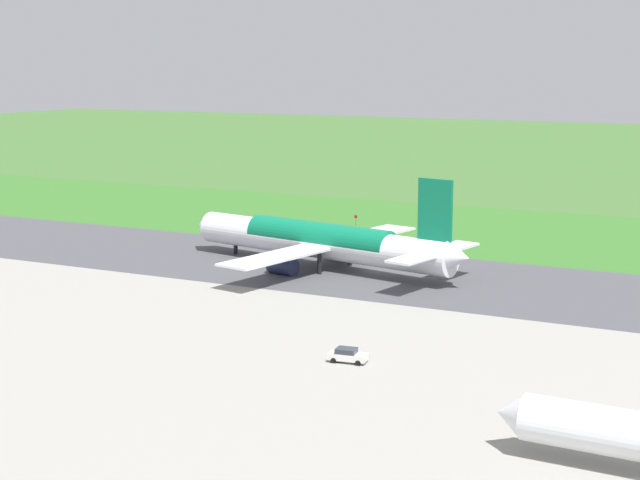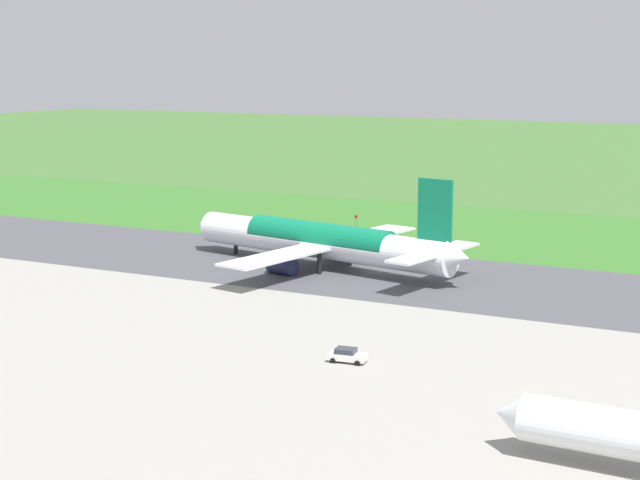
{
  "view_description": "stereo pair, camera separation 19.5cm",
  "coord_description": "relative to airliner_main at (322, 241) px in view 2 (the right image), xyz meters",
  "views": [
    {
      "loc": [
        -60.25,
        138.01,
        32.54
      ],
      "look_at": [
        9.42,
        0.0,
        4.5
      ],
      "focal_mm": 55.57,
      "sensor_mm": 36.0,
      "label": 1
    },
    {
      "loc": [
        -60.43,
        137.92,
        32.54
      ],
      "look_at": [
        9.42,
        0.0,
        4.5
      ],
      "focal_mm": 55.57,
      "sensor_mm": 36.0,
      "label": 2
    }
  ],
  "objects": [
    {
      "name": "ground_plane",
      "position": [
        -9.05,
        -0.07,
        -4.35
      ],
      "size": [
        800.0,
        800.0,
        0.0
      ],
      "primitive_type": "plane",
      "color": "#3D662D"
    },
    {
      "name": "runway_asphalt",
      "position": [
        -9.05,
        -0.07,
        -4.32
      ],
      "size": [
        600.0,
        34.53,
        0.06
      ],
      "primitive_type": "cube",
      "color": "#47474C",
      "rests_on": "ground"
    },
    {
      "name": "apron_concrete",
      "position": [
        -9.05,
        66.93,
        -4.33
      ],
      "size": [
        440.0,
        110.0,
        0.05
      ],
      "primitive_type": "cube",
      "color": "gray",
      "rests_on": "ground"
    },
    {
      "name": "grass_verge_foreground",
      "position": [
        -9.05,
        -35.1,
        -4.33
      ],
      "size": [
        600.0,
        80.0,
        0.04
      ],
      "primitive_type": "cube",
      "color": "#346B27",
      "rests_on": "ground"
    },
    {
      "name": "airliner_main",
      "position": [
        0.0,
        0.0,
        0.0
      ],
      "size": [
        53.85,
        44.33,
        15.88
      ],
      "color": "white",
      "rests_on": "ground"
    },
    {
      "name": "service_car_followme",
      "position": [
        -25.06,
        43.61,
        -3.51
      ],
      "size": [
        4.4,
        2.35,
        1.62
      ],
      "color": "silver",
      "rests_on": "ground"
    },
    {
      "name": "no_stopping_sign",
      "position": [
        11.41,
        -37.63,
        -2.87
      ],
      "size": [
        0.6,
        0.1,
        2.49
      ],
      "color": "slate",
      "rests_on": "ground"
    },
    {
      "name": "traffic_cone_orange",
      "position": [
        18.68,
        -36.97,
        -4.08
      ],
      "size": [
        0.4,
        0.4,
        0.55
      ],
      "primitive_type": "cone",
      "color": "orange",
      "rests_on": "ground"
    }
  ]
}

